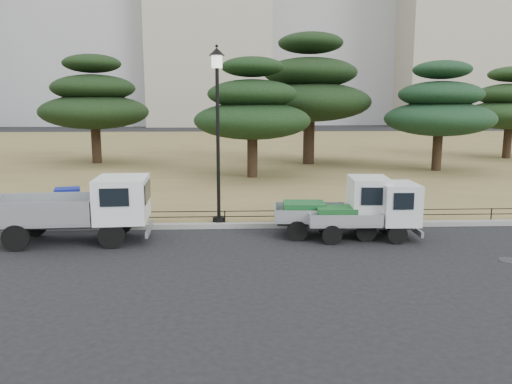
{
  "coord_description": "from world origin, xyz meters",
  "views": [
    {
      "loc": [
        -0.67,
        -13.34,
        4.01
      ],
      "look_at": [
        0.0,
        2.0,
        1.3
      ],
      "focal_mm": 35.0,
      "sensor_mm": 36.0,
      "label": 1
    }
  ],
  "objects_px": {
    "truck_kei_front": "(341,207)",
    "truck_large": "(82,207)",
    "street_lamp": "(217,106)",
    "tarp_pile": "(61,207)",
    "truck_kei_rear": "(371,211)"
  },
  "relations": [
    {
      "from": "truck_kei_front",
      "to": "truck_large",
      "type": "bearing_deg",
      "value": -173.12
    },
    {
      "from": "truck_large",
      "to": "street_lamp",
      "type": "relative_size",
      "value": 0.8
    },
    {
      "from": "truck_kei_front",
      "to": "street_lamp",
      "type": "bearing_deg",
      "value": 163.86
    },
    {
      "from": "truck_large",
      "to": "truck_kei_front",
      "type": "height_order",
      "value": "truck_large"
    },
    {
      "from": "truck_kei_front",
      "to": "tarp_pile",
      "type": "bearing_deg",
      "value": 172.63
    },
    {
      "from": "truck_kei_front",
      "to": "truck_kei_rear",
      "type": "xyz_separation_m",
      "value": [
        0.83,
        -0.4,
        -0.06
      ]
    },
    {
      "from": "truck_large",
      "to": "truck_kei_front",
      "type": "relative_size",
      "value": 1.27
    },
    {
      "from": "truck_kei_front",
      "to": "truck_kei_rear",
      "type": "bearing_deg",
      "value": -21.36
    },
    {
      "from": "truck_large",
      "to": "tarp_pile",
      "type": "xyz_separation_m",
      "value": [
        -1.39,
        2.22,
        -0.47
      ]
    },
    {
      "from": "street_lamp",
      "to": "tarp_pile",
      "type": "bearing_deg",
      "value": 175.17
    },
    {
      "from": "truck_kei_front",
      "to": "tarp_pile",
      "type": "distance_m",
      "value": 9.29
    },
    {
      "from": "street_lamp",
      "to": "tarp_pile",
      "type": "relative_size",
      "value": 2.89
    },
    {
      "from": "truck_kei_rear",
      "to": "truck_kei_front",
      "type": "bearing_deg",
      "value": 155.7
    },
    {
      "from": "tarp_pile",
      "to": "truck_kei_rear",
      "type": "bearing_deg",
      "value": -12.66
    },
    {
      "from": "street_lamp",
      "to": "tarp_pile",
      "type": "height_order",
      "value": "street_lamp"
    }
  ]
}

